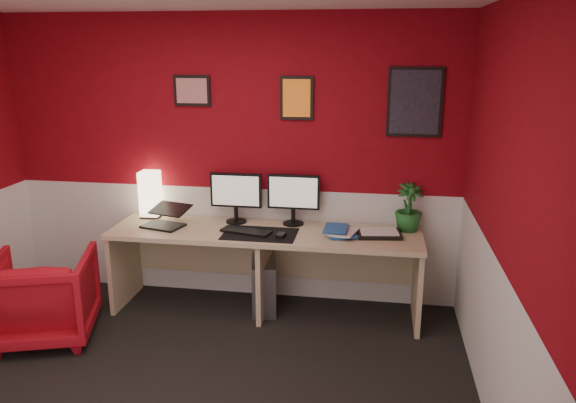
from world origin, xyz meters
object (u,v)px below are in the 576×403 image
object	(u,v)px
desk	(265,272)
shoji_lamp	(150,195)
potted_plant	(409,207)
pc_tower	(264,284)
monitor_left	(236,190)
armchair	(43,297)
laptop	(162,214)
zen_tray	(379,234)
monitor_right	(293,192)

from	to	relation	value
desk	shoji_lamp	distance (m)	1.25
potted_plant	pc_tower	distance (m)	1.40
potted_plant	pc_tower	size ratio (longest dim) A/B	0.89
monitor_left	potted_plant	size ratio (longest dim) A/B	1.45
desk	pc_tower	bearing A→B (deg)	113.38
shoji_lamp	monitor_left	xyz separation A→B (m)	(0.79, -0.03, 0.09)
shoji_lamp	armchair	world-z (taller)	shoji_lamp
desk	pc_tower	xyz separation A→B (m)	(-0.02, 0.05, -0.14)
desk	shoji_lamp	bearing A→B (deg)	167.86
laptop	shoji_lamp	bearing A→B (deg)	144.16
shoji_lamp	zen_tray	size ratio (longest dim) A/B	1.14
pc_tower	armchair	distance (m)	1.77
armchair	pc_tower	bearing A→B (deg)	-172.44
desk	monitor_right	world-z (taller)	monitor_right
shoji_lamp	potted_plant	size ratio (longest dim) A/B	1.00
monitor_left	monitor_right	bearing A→B (deg)	2.27
desk	laptop	world-z (taller)	laptop
monitor_right	monitor_left	bearing A→B (deg)	-177.73
monitor_right	potted_plant	world-z (taller)	monitor_right
laptop	monitor_left	bearing A→B (deg)	36.48
potted_plant	armchair	xyz separation A→B (m)	(-2.79, -0.91, -0.59)
monitor_right	pc_tower	xyz separation A→B (m)	(-0.23, -0.17, -0.80)
desk	monitor_left	world-z (taller)	monitor_left
zen_tray	armchair	size ratio (longest dim) A/B	0.47
desk	armchair	bearing A→B (deg)	-156.40
monitor_left	pc_tower	world-z (taller)	monitor_left
shoji_lamp	zen_tray	xyz separation A→B (m)	(2.03, -0.20, -0.18)
desk	potted_plant	world-z (taller)	potted_plant
laptop	potted_plant	distance (m)	2.07
shoji_lamp	monitor_right	xyz separation A→B (m)	(1.29, -0.01, 0.09)
monitor_right	zen_tray	bearing A→B (deg)	-14.48
potted_plant	pc_tower	world-z (taller)	potted_plant
armchair	potted_plant	bearing A→B (deg)	-179.82
laptop	armchair	xyz separation A→B (m)	(-0.74, -0.68, -0.50)
desk	potted_plant	distance (m)	1.32
zen_tray	potted_plant	size ratio (longest dim) A/B	0.87
monitor_left	zen_tray	bearing A→B (deg)	-7.82
desk	potted_plant	xyz separation A→B (m)	(1.18, 0.20, 0.57)
shoji_lamp	zen_tray	bearing A→B (deg)	-5.71
laptop	monitor_left	xyz separation A→B (m)	(0.58, 0.23, 0.18)
desk	monitor_right	distance (m)	0.72
desk	laptop	distance (m)	1.00
shoji_lamp	potted_plant	world-z (taller)	same
laptop	potted_plant	bearing A→B (deg)	21.70
zen_tray	armchair	bearing A→B (deg)	-163.93
armchair	laptop	bearing A→B (deg)	-155.11
pc_tower	monitor_right	bearing A→B (deg)	24.64
zen_tray	shoji_lamp	bearing A→B (deg)	174.29
shoji_lamp	monitor_right	size ratio (longest dim) A/B	0.69
laptop	pc_tower	distance (m)	1.06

